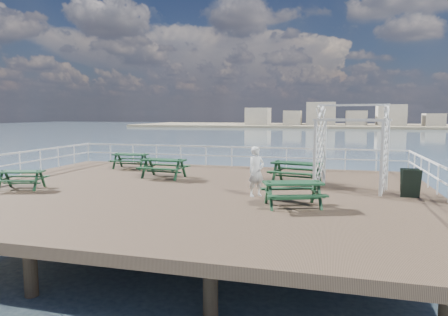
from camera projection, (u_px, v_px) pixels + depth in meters
ground at (189, 193)px, 15.12m from camera, size 18.00×14.00×0.30m
sea_backdrop at (351, 123)px, 140.78m from camera, size 300.00×300.00×9.20m
railing at (207, 159)px, 17.49m from camera, size 17.77×13.76×1.10m
picnic_table_a at (130, 158)px, 20.79m from camera, size 1.84×1.52×0.86m
picnic_table_b at (164, 164)px, 17.78m from camera, size 2.05×1.71×0.94m
picnic_table_c at (297, 168)px, 16.32m from camera, size 2.31×2.01×0.98m
picnic_table_d at (21, 176)px, 15.13m from camera, size 1.88×1.65×0.78m
picnic_table_e at (293, 189)px, 12.25m from camera, size 2.17×1.95×0.87m
trellis_arbor at (351, 152)px, 14.86m from camera, size 2.84×2.00×3.20m
sandwich_board at (410, 184)px, 13.55m from camera, size 0.64×0.49×1.00m
person at (256, 171)px, 13.76m from camera, size 0.74×0.74×1.73m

